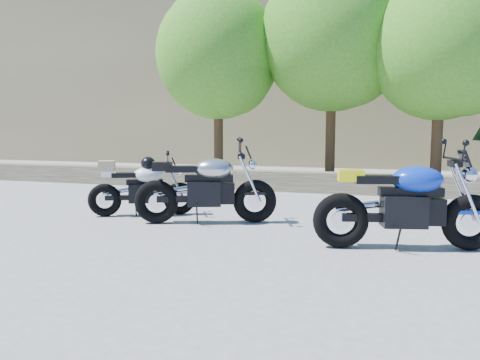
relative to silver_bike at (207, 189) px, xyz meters
name	(u,v)px	position (x,y,z in m)	size (l,w,h in m)	color
ground	(205,239)	(0.40, -1.06, -0.58)	(90.00, 90.00, 0.00)	gray
stone_wall	(287,181)	(0.40, 4.44, -0.33)	(22.00, 0.55, 0.50)	#484230
hillside	(403,41)	(3.40, 26.94, 6.92)	(80.00, 30.00, 15.00)	brown
tree_decid_left	(221,59)	(-1.99, 6.08, 3.06)	(3.67, 3.67, 5.62)	#382314
tree_decid_mid	(336,41)	(1.31, 6.48, 3.46)	(4.08, 4.08, 6.24)	#382314
tree_decid_right	(446,52)	(4.11, 5.88, 2.92)	(3.54, 3.54, 5.41)	#382314
silver_bike	(207,189)	(0.00, 0.00, 0.00)	(2.28, 1.06, 1.19)	black
white_bike	(142,187)	(-1.38, 0.28, -0.05)	(1.79, 1.01, 1.07)	black
blue_bike	(407,205)	(3.11, -0.78, 0.00)	(2.36, 0.88, 1.20)	black
backpack	(394,215)	(2.97, 0.79, -0.41)	(0.31, 0.28, 0.36)	black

